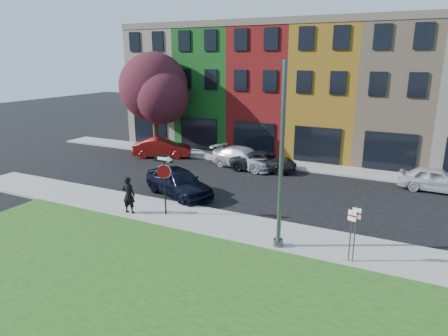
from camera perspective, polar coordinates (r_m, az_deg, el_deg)
The scene contains 15 objects.
ground at distance 16.23m, azimuth -1.10°, elevation -12.76°, with size 120.00×120.00×0.00m, color black.
sidewalk_near at distance 18.04m, azimuth 9.12°, elevation -9.72°, with size 40.00×3.00×0.12m, color gray.
sidewalk_far at distance 30.28m, azimuth 6.92°, elevation 0.79°, with size 40.00×2.40×0.12m, color gray.
rowhouse_block at distance 35.18m, azimuth 11.40°, elevation 10.80°, with size 30.00×10.12×10.00m.
stop_sign at distance 19.59m, azimuth -8.57°, elevation -0.68°, with size 1.05×0.12×3.05m.
man at distance 20.54m, azimuth -13.47°, elevation -3.76°, with size 0.75×0.55×1.88m, color black.
sedan_near at distance 22.99m, azimuth -6.51°, elevation -1.98°, with size 5.18×3.71×1.64m, color black.
parked_car_red at distance 32.18m, azimuth -8.84°, elevation 2.85°, with size 4.77×3.27×1.49m, color maroon.
parked_car_silver at distance 28.73m, azimuth 2.83°, elevation 1.45°, with size 5.31×3.01×1.45m, color #BBBBC0.
parked_car_dark at distance 28.19m, azimuth 5.66°, elevation 0.96°, with size 4.86×2.65×1.29m, color black.
parked_car_white at distance 26.78m, azimuth 28.06°, elevation -1.48°, with size 4.21×1.79×1.42m, color silver.
street_lamp at distance 15.99m, azimuth 8.20°, elevation 1.67°, with size 1.10×2.48×7.50m.
parking_sign_a at distance 15.90m, azimuth 18.26°, elevation -8.01°, with size 0.32×0.09×2.31m.
parking_sign_b at distance 15.95m, azimuth 17.69°, elevation -8.19°, with size 0.31×0.12×2.17m.
tree_purple at distance 33.35m, azimuth -9.80°, elevation 11.10°, with size 6.64×5.81×8.05m.
Camera 1 is at (6.60, -12.69, 7.68)m, focal length 32.00 mm.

